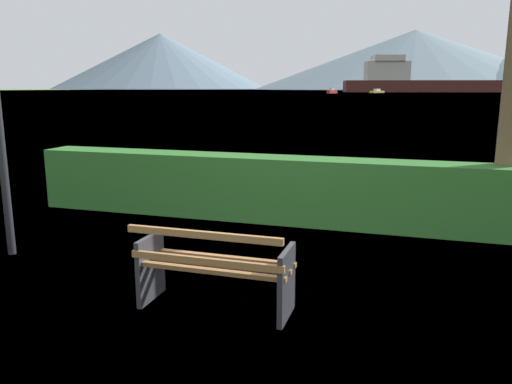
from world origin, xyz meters
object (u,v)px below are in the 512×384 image
park_bench (214,269)px  sailboat_mid (332,91)px  cargo_ship_large (442,82)px  fishing_boat_near (377,91)px

park_bench → sailboat_mid: (-26.16, 177.44, 0.31)m
cargo_ship_large → sailboat_mid: 76.49m
sailboat_mid → cargo_ship_large: bearing=58.4°
cargo_ship_large → fishing_boat_near: cargo_ship_large is taller
cargo_ship_large → fishing_boat_near: (-25.99, -40.26, -3.96)m
cargo_ship_large → fishing_boat_near: bearing=-122.8°
fishing_boat_near → sailboat_mid: sailboat_mid is taller
fishing_boat_near → park_bench: bearing=-86.6°
cargo_ship_large → sailboat_mid: cargo_ship_large is taller
cargo_ship_large → sailboat_mid: size_ratio=23.85×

